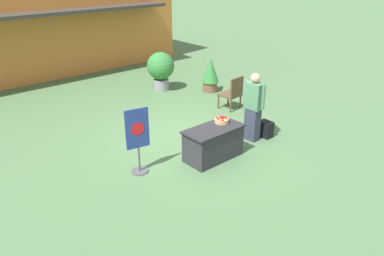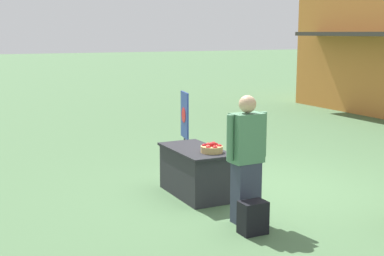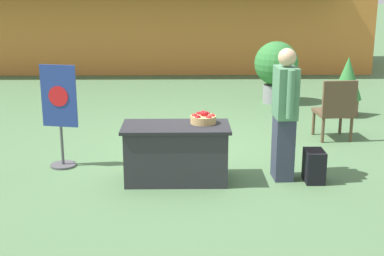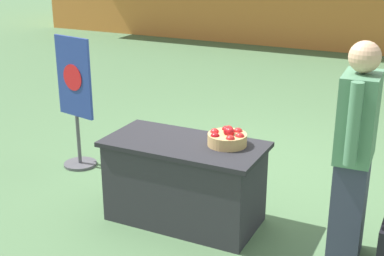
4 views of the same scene
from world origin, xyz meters
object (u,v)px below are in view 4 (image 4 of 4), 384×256
object	(u,v)px
apple_basket	(227,138)
person_visitor	(354,152)
poster_board	(76,100)
display_table	(185,181)

from	to	relation	value
apple_basket	person_visitor	xyz separation A→B (m)	(1.04, -0.04, 0.07)
person_visitor	poster_board	size ratio (longest dim) A/B	1.19
display_table	person_visitor	bearing A→B (deg)	2.38
display_table	person_visitor	xyz separation A→B (m)	(1.39, 0.06, 0.50)
person_visitor	display_table	bearing A→B (deg)	-0.00
poster_board	display_table	bearing A→B (deg)	81.81
display_table	person_visitor	world-z (taller)	person_visitor
person_visitor	poster_board	world-z (taller)	person_visitor
poster_board	apple_basket	bearing A→B (deg)	87.92
person_visitor	apple_basket	bearing A→B (deg)	-4.70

